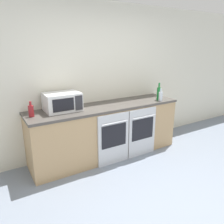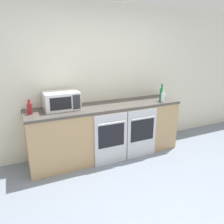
# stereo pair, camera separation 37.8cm
# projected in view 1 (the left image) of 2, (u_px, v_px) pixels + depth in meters

# --- Properties ---
(ground_plane) EXTENTS (16.00, 16.00, 0.00)m
(ground_plane) POSITION_uv_depth(u_px,v_px,m) (173.00, 208.00, 2.63)
(ground_plane) COLOR gray
(wall_back) EXTENTS (10.00, 0.06, 2.60)m
(wall_back) POSITION_uv_depth(u_px,v_px,m) (96.00, 80.00, 3.86)
(wall_back) COLOR silver
(wall_back) RESTS_ON ground_plane
(counter_back) EXTENTS (2.65, 0.67, 0.92)m
(counter_back) POSITION_uv_depth(u_px,v_px,m) (106.00, 130.00, 3.82)
(counter_back) COLOR tan
(counter_back) RESTS_ON ground_plane
(oven_left) EXTENTS (0.56, 0.06, 0.86)m
(oven_left) POSITION_uv_depth(u_px,v_px,m) (114.00, 139.00, 3.52)
(oven_left) COLOR silver
(oven_left) RESTS_ON ground_plane
(oven_right) EXTENTS (0.56, 0.06, 0.86)m
(oven_right) POSITION_uv_depth(u_px,v_px,m) (142.00, 132.00, 3.80)
(oven_right) COLOR silver
(oven_right) RESTS_ON ground_plane
(microwave) EXTENTS (0.53, 0.40, 0.28)m
(microwave) POSITION_uv_depth(u_px,v_px,m) (62.00, 102.00, 3.35)
(microwave) COLOR silver
(microwave) RESTS_ON counter_back
(bottle_red) EXTENTS (0.08, 0.08, 0.22)m
(bottle_red) POSITION_uv_depth(u_px,v_px,m) (31.00, 111.00, 3.06)
(bottle_red) COLOR maroon
(bottle_red) RESTS_ON counter_back
(bottle_clear) EXTENTS (0.07, 0.07, 0.23)m
(bottle_clear) POSITION_uv_depth(u_px,v_px,m) (161.00, 96.00, 3.95)
(bottle_clear) COLOR silver
(bottle_clear) RESTS_ON counter_back
(bottle_green) EXTENTS (0.07, 0.07, 0.32)m
(bottle_green) POSITION_uv_depth(u_px,v_px,m) (159.00, 93.00, 4.03)
(bottle_green) COLOR #19722D
(bottle_green) RESTS_ON counter_back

